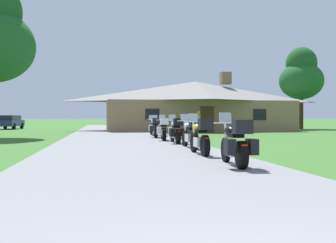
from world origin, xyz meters
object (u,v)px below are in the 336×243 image
(motorcycle_yellow_second_in_row, at_px, (200,137))
(motorcycle_silver_sixth_in_row, at_px, (156,128))
(tree_right_of_lodge, at_px, (301,76))
(motorcycle_silver_fourth_in_row, at_px, (176,131))
(parked_navy_suv_far_left, at_px, (9,121))
(bystander_tan_shirt_near_lodge, at_px, (199,121))
(motorcycle_silver_fifth_in_row, at_px, (164,129))
(motorcycle_blue_farthest_in_row, at_px, (154,127))
(motorcycle_silver_third_in_row, at_px, (191,133))
(motorcycle_black_nearest_to_camera, at_px, (236,143))

(motorcycle_yellow_second_in_row, height_order, motorcycle_silver_sixth_in_row, same)
(tree_right_of_lodge, bearing_deg, motorcycle_yellow_second_in_row, -123.07)
(motorcycle_silver_fourth_in_row, relative_size, parked_navy_suv_far_left, 0.44)
(tree_right_of_lodge, bearing_deg, motorcycle_silver_sixth_in_row, -137.78)
(bystander_tan_shirt_near_lodge, bearing_deg, tree_right_of_lodge, 129.46)
(motorcycle_yellow_second_in_row, bearing_deg, motorcycle_silver_sixth_in_row, 89.44)
(motorcycle_yellow_second_in_row, height_order, motorcycle_silver_fourth_in_row, same)
(motorcycle_silver_fifth_in_row, xyz_separation_m, motorcycle_blue_farthest_in_row, (0.19, 5.51, 0.00))
(motorcycle_silver_third_in_row, height_order, motorcycle_silver_fourth_in_row, same)
(motorcycle_silver_third_in_row, relative_size, motorcycle_silver_sixth_in_row, 1.00)
(motorcycle_silver_fifth_in_row, bearing_deg, motorcycle_silver_sixth_in_row, 95.09)
(motorcycle_black_nearest_to_camera, distance_m, motorcycle_blue_farthest_in_row, 16.49)
(motorcycle_black_nearest_to_camera, xyz_separation_m, motorcycle_yellow_second_in_row, (-0.11, 3.08, 0.01))
(motorcycle_silver_sixth_in_row, bearing_deg, motorcycle_silver_fourth_in_row, -83.20)
(bystander_tan_shirt_near_lodge, relative_size, parked_navy_suv_far_left, 0.36)
(tree_right_of_lodge, bearing_deg, motorcycle_black_nearest_to_camera, -120.08)
(motorcycle_silver_sixth_in_row, distance_m, parked_navy_suv_far_left, 23.51)
(motorcycle_blue_farthest_in_row, relative_size, bystander_tan_shirt_near_lodge, 1.24)
(motorcycle_silver_fifth_in_row, bearing_deg, motorcycle_yellow_second_in_row, -85.92)
(motorcycle_silver_fifth_in_row, relative_size, motorcycle_silver_sixth_in_row, 1.00)
(motorcycle_silver_fourth_in_row, bearing_deg, motorcycle_silver_sixth_in_row, 92.76)
(motorcycle_silver_fifth_in_row, relative_size, parked_navy_suv_far_left, 0.44)
(motorcycle_silver_fifth_in_row, relative_size, tree_right_of_lodge, 0.25)
(motorcycle_yellow_second_in_row, xyz_separation_m, motorcycle_blue_farthest_in_row, (0.23, 13.42, -0.01))
(motorcycle_black_nearest_to_camera, relative_size, motorcycle_yellow_second_in_row, 1.00)
(motorcycle_silver_third_in_row, relative_size, motorcycle_silver_fifth_in_row, 1.00)
(motorcycle_silver_fifth_in_row, bearing_deg, motorcycle_silver_fourth_in_row, -80.66)
(motorcycle_black_nearest_to_camera, relative_size, motorcycle_silver_fifth_in_row, 1.00)
(motorcycle_black_nearest_to_camera, bearing_deg, motorcycle_blue_farthest_in_row, 92.76)
(motorcycle_black_nearest_to_camera, distance_m, motorcycle_silver_fifth_in_row, 10.98)
(motorcycle_silver_third_in_row, height_order, parked_navy_suv_far_left, parked_navy_suv_far_left)
(motorcycle_black_nearest_to_camera, xyz_separation_m, motorcycle_blue_farthest_in_row, (0.12, 16.49, 0.00))
(motorcycle_yellow_second_in_row, bearing_deg, motorcycle_black_nearest_to_camera, -88.55)
(motorcycle_black_nearest_to_camera, height_order, tree_right_of_lodge, tree_right_of_lodge)
(motorcycle_silver_third_in_row, bearing_deg, motorcycle_silver_fourth_in_row, 88.41)
(parked_navy_suv_far_left, bearing_deg, motorcycle_silver_sixth_in_row, -53.96)
(motorcycle_black_nearest_to_camera, xyz_separation_m, bystander_tan_shirt_near_lodge, (4.22, 21.12, 0.34))
(motorcycle_silver_sixth_in_row, bearing_deg, motorcycle_yellow_second_in_row, -85.89)
(motorcycle_silver_third_in_row, relative_size, tree_right_of_lodge, 0.25)
(motorcycle_black_nearest_to_camera, xyz_separation_m, motorcycle_silver_sixth_in_row, (-0.11, 13.81, 0.00))
(motorcycle_yellow_second_in_row, distance_m, motorcycle_silver_third_in_row, 2.71)
(motorcycle_silver_fifth_in_row, height_order, motorcycle_silver_sixth_in_row, same)
(motorcycle_yellow_second_in_row, height_order, motorcycle_blue_farthest_in_row, same)
(motorcycle_blue_farthest_in_row, relative_size, parked_navy_suv_far_left, 0.44)
(motorcycle_blue_farthest_in_row, bearing_deg, bystander_tan_shirt_near_lodge, 46.77)
(motorcycle_silver_sixth_in_row, bearing_deg, tree_right_of_lodge, 46.33)
(motorcycle_silver_sixth_in_row, xyz_separation_m, motorcycle_blue_farthest_in_row, (0.23, 2.69, 0.00))
(motorcycle_silver_fourth_in_row, distance_m, tree_right_of_lodge, 27.12)
(motorcycle_silver_fourth_in_row, relative_size, motorcycle_silver_sixth_in_row, 1.00)
(motorcycle_silver_fifth_in_row, distance_m, motorcycle_blue_farthest_in_row, 5.52)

